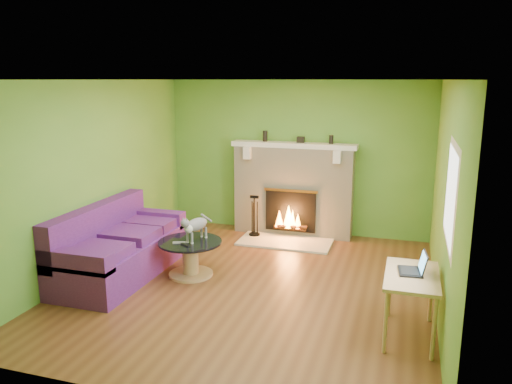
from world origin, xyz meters
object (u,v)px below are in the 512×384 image
(desk, at_px, (412,282))
(cat, at_px, (197,227))
(sofa, at_px, (117,248))
(coffee_table, at_px, (190,256))

(desk, bearing_deg, cat, 162.15)
(sofa, relative_size, cat, 3.60)
(coffee_table, relative_size, cat, 1.45)
(sofa, distance_m, coffee_table, 1.00)
(cat, bearing_deg, coffee_table, -132.88)
(coffee_table, height_order, desk, desk)
(sofa, relative_size, coffee_table, 2.48)
(sofa, xyz_separation_m, coffee_table, (0.96, 0.26, -0.09))
(coffee_table, xyz_separation_m, cat, (0.08, 0.05, 0.39))
(sofa, xyz_separation_m, cat, (1.04, 0.31, 0.30))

